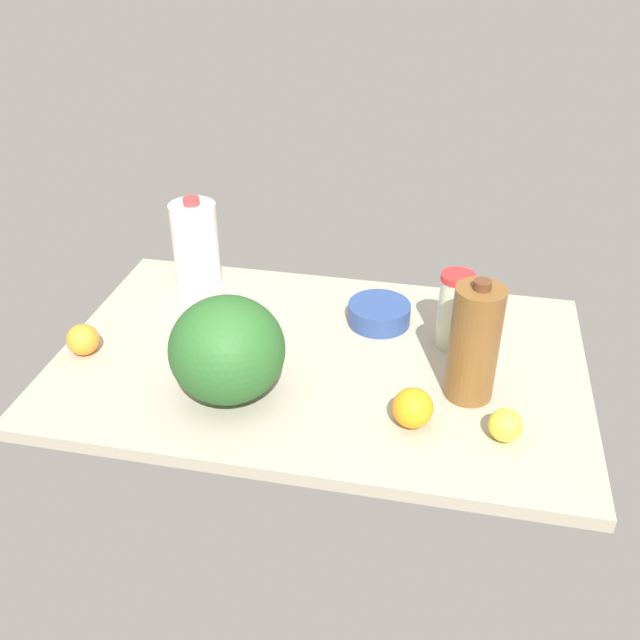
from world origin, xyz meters
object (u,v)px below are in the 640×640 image
Objects in this scene: mixing_bowl at (379,313)px; tumbler_cup at (454,310)px; milk_jug at (196,245)px; lemon_beside_bowl at (506,425)px; chocolate_milk_jug at (474,343)px; orange_far_back at (83,340)px; orange_near_front at (413,408)px; watermelon at (227,350)px.

tumbler_cup is at bearing 161.31° from mixing_bowl.
milk_jug is 69.82cm from tumbler_cup.
lemon_beside_bowl is (-11.81, 31.45, -6.05)cm from tumbler_cup.
orange_far_back is at bearing 1.53° from chocolate_milk_jug.
chocolate_milk_jug is at bearing 103.60° from tumbler_cup.
orange_near_front is (10.81, 12.41, -8.87)cm from chocolate_milk_jug.
watermelon is 3.61× the size of lemon_beside_bowl.
tumbler_cup reaches higher than lemon_beside_bowl.
milk_jug reaches higher than orange_far_back.
watermelon is 0.88× the size of chocolate_milk_jug.
orange_far_back is at bearing -6.47° from lemon_beside_bowl.
mixing_bowl is at bearing -157.61° from orange_far_back.
mixing_bowl is 70.32cm from orange_far_back.
orange_far_back is (87.40, 2.34, -9.32)cm from chocolate_milk_jug.
chocolate_milk_jug is 17.85cm from lemon_beside_bowl.
watermelon reaches higher than lemon_beside_bowl.
orange_near_front is at bearing 107.44° from mixing_bowl.
chocolate_milk_jug is 3.34× the size of orange_near_front.
orange_far_back reaches higher than lemon_beside_bowl.
orange_near_front is at bearing 78.31° from tumbler_cup.
lemon_beside_bowl is at bearing 119.39° from chocolate_milk_jug.
mixing_bowl is at bearing -51.59° from lemon_beside_bowl.
orange_near_front is at bearing 172.51° from orange_far_back.
tumbler_cup is 0.77× the size of watermelon.
mixing_bowl is 1.86× the size of orange_near_front.
chocolate_milk_jug is (-4.45, 18.37, 3.61)cm from tumbler_cup.
milk_jug is at bearing -36.91° from orange_near_front.
tumbler_cup reaches higher than orange_near_front.
orange_near_front is 77.25cm from orange_far_back.
orange_far_back reaches higher than mixing_bowl.
orange_near_front is 1.24× the size of lemon_beside_bowl.
orange_near_front is (-38.98, 2.48, -7.09)cm from watermelon.
mixing_bowl is at bearing -72.56° from orange_near_front.
milk_jug is 80.02cm from chocolate_milk_jug.
watermelon is 2.92× the size of orange_near_front.
lemon_beside_bowl is at bearing 110.58° from tumbler_cup.
mixing_bowl is 38.65cm from orange_near_front.
chocolate_milk_jug is (-49.79, -9.93, 1.78)cm from watermelon.
chocolate_milk_jug is at bearing -60.61° from lemon_beside_bowl.
orange_far_back is at bearing -7.49° from orange_near_front.
tumbler_cup is 2.80× the size of lemon_beside_bowl.
milk_jug is 1.34× the size of tumbler_cup.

